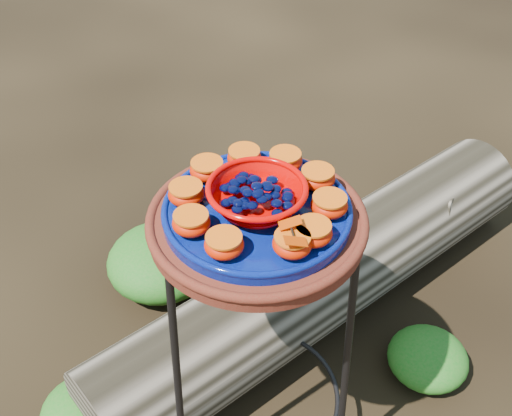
{
  "coord_description": "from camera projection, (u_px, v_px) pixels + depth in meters",
  "views": [
    {
      "loc": [
        -0.12,
        -0.89,
        1.52
      ],
      "look_at": [
        -0.0,
        0.0,
        0.75
      ],
      "focal_mm": 45.0,
      "sensor_mm": 36.0,
      "label": 1
    }
  ],
  "objects": [
    {
      "name": "plant_stand",
      "position": [
        257.0,
        344.0,
        1.44
      ],
      "size": [
        0.44,
        0.44,
        0.7
      ],
      "primitive_type": null,
      "color": "black",
      "rests_on": "ground"
    },
    {
      "name": "orange_half_1",
      "position": [
        313.0,
        233.0,
        1.1
      ],
      "size": [
        0.07,
        0.07,
        0.04
      ],
      "primitive_type": "ellipsoid",
      "color": "#C31900",
      "rests_on": "cobalt_plate"
    },
    {
      "name": "orange_half_5",
      "position": [
        244.0,
        158.0,
        1.27
      ],
      "size": [
        0.07,
        0.07,
        0.04
      ],
      "primitive_type": "ellipsoid",
      "color": "#C31900",
      "rests_on": "cobalt_plate"
    },
    {
      "name": "butterfly",
      "position": [
        293.0,
        233.0,
        1.06
      ],
      "size": [
        0.08,
        0.05,
        0.01
      ],
      "primitive_type": null,
      "rotation": [
        0.0,
        0.0,
        0.03
      ],
      "color": "#B73201",
      "rests_on": "orange_half_0"
    },
    {
      "name": "glass_gems",
      "position": [
        257.0,
        182.0,
        1.14
      ],
      "size": [
        0.14,
        0.14,
        0.02
      ],
      "primitive_type": null,
      "color": "black",
      "rests_on": "red_bowl"
    },
    {
      "name": "foliage_back",
      "position": [
        161.0,
        260.0,
        2.02
      ],
      "size": [
        0.34,
        0.34,
        0.17
      ],
      "primitive_type": "ellipsoid",
      "color": "#136313",
      "rests_on": "ground"
    },
    {
      "name": "orange_half_6",
      "position": [
        207.0,
        170.0,
        1.24
      ],
      "size": [
        0.07,
        0.07,
        0.04
      ],
      "primitive_type": "ellipsoid",
      "color": "#C31900",
      "rests_on": "cobalt_plate"
    },
    {
      "name": "orange_half_4",
      "position": [
        285.0,
        161.0,
        1.26
      ],
      "size": [
        0.07,
        0.07,
        0.04
      ],
      "primitive_type": "ellipsoid",
      "color": "#C31900",
      "rests_on": "cobalt_plate"
    },
    {
      "name": "orange_half_9",
      "position": [
        224.0,
        245.0,
        1.08
      ],
      "size": [
        0.07,
        0.07,
        0.04
      ],
      "primitive_type": "ellipsoid",
      "color": "#C31900",
      "rests_on": "cobalt_plate"
    },
    {
      "name": "terracotta_saucer",
      "position": [
        257.0,
        223.0,
        1.21
      ],
      "size": [
        0.41,
        0.41,
        0.03
      ],
      "primitive_type": "cylinder",
      "color": "#5D110C",
      "rests_on": "plant_stand"
    },
    {
      "name": "driftwood_log",
      "position": [
        324.0,
        277.0,
        1.89
      ],
      "size": [
        1.5,
        1.14,
        0.28
      ],
      "primitive_type": null,
      "rotation": [
        0.0,
        0.0,
        0.56
      ],
      "color": "black",
      "rests_on": "ground"
    },
    {
      "name": "orange_half_2",
      "position": [
        329.0,
        205.0,
        1.16
      ],
      "size": [
        0.07,
        0.07,
        0.04
      ],
      "primitive_type": "ellipsoid",
      "color": "#C31900",
      "rests_on": "cobalt_plate"
    },
    {
      "name": "foliage_right",
      "position": [
        428.0,
        357.0,
        1.77
      ],
      "size": [
        0.22,
        0.22,
        0.11
      ],
      "primitive_type": "ellipsoid",
      "color": "#136313",
      "rests_on": "ground"
    },
    {
      "name": "red_bowl",
      "position": [
        257.0,
        197.0,
        1.16
      ],
      "size": [
        0.18,
        0.18,
        0.05
      ],
      "primitive_type": null,
      "color": "#CF0300",
      "rests_on": "cobalt_plate"
    },
    {
      "name": "cobalt_plate",
      "position": [
        257.0,
        212.0,
        1.19
      ],
      "size": [
        0.35,
        0.35,
        0.02
      ],
      "primitive_type": "cylinder",
      "color": "#030139",
      "rests_on": "terracotta_saucer"
    },
    {
      "name": "foliage_left",
      "position": [
        85.0,
        411.0,
        1.64
      ],
      "size": [
        0.23,
        0.23,
        0.11
      ],
      "primitive_type": "ellipsoid",
      "color": "#136313",
      "rests_on": "ground"
    },
    {
      "name": "orange_half_3",
      "position": [
        317.0,
        178.0,
        1.22
      ],
      "size": [
        0.07,
        0.07,
        0.04
      ],
      "primitive_type": "ellipsoid",
      "color": "#C31900",
      "rests_on": "cobalt_plate"
    },
    {
      "name": "orange_half_8",
      "position": [
        191.0,
        223.0,
        1.12
      ],
      "size": [
        0.07,
        0.07,
        0.04
      ],
      "primitive_type": "ellipsoid",
      "color": "#C31900",
      "rests_on": "cobalt_plate"
    },
    {
      "name": "orange_half_0",
      "position": [
        292.0,
        244.0,
        1.08
      ],
      "size": [
        0.07,
        0.07,
        0.04
      ],
      "primitive_type": "ellipsoid",
      "color": "#C31900",
      "rests_on": "cobalt_plate"
    },
    {
      "name": "orange_half_7",
      "position": [
        186.0,
        194.0,
        1.18
      ],
      "size": [
        0.07,
        0.07,
        0.04
      ],
      "primitive_type": "ellipsoid",
      "color": "#C31900",
      "rests_on": "cobalt_plate"
    }
  ]
}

